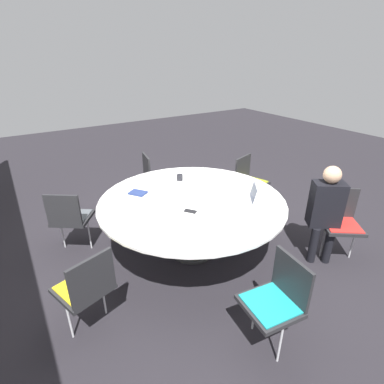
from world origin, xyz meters
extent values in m
plane|color=black|center=(0.00, 0.00, 0.00)|extent=(16.00, 16.00, 0.00)
cylinder|color=#333333|center=(0.00, 0.00, 0.01)|extent=(0.57, 0.57, 0.02)
cylinder|color=#333333|center=(0.00, 0.00, 0.37)|extent=(0.17, 0.17, 0.71)
cylinder|color=white|center=(0.00, 0.00, 0.74)|extent=(2.25, 2.25, 0.03)
cube|color=#262628|center=(-1.08, -1.47, 0.45)|extent=(0.60, 0.60, 0.04)
cube|color=red|center=(-1.08, -1.47, 0.48)|extent=(0.53, 0.53, 0.01)
cube|color=#262628|center=(-0.92, -1.59, 0.67)|extent=(0.27, 0.35, 0.40)
cylinder|color=silver|center=(-1.19, -1.62, 0.22)|extent=(0.02, 0.02, 0.43)
cylinder|color=silver|center=(-0.97, -1.33, 0.22)|extent=(0.02, 0.02, 0.43)
cube|color=#262628|center=(0.47, -1.45, 0.45)|extent=(0.53, 0.55, 0.04)
cube|color=olive|center=(0.47, -1.45, 0.48)|extent=(0.47, 0.48, 0.01)
cube|color=#262628|center=(0.65, -1.39, 0.67)|extent=(0.16, 0.41, 0.40)
cylinder|color=silver|center=(0.52, -1.62, 0.22)|extent=(0.02, 0.02, 0.43)
cylinder|color=silver|center=(0.41, -1.28, 0.22)|extent=(0.02, 0.02, 0.43)
cube|color=#262628|center=(1.50, -0.29, 0.45)|extent=(0.51, 0.50, 0.04)
cube|color=#E04C1E|center=(1.50, -0.29, 0.48)|extent=(0.45, 0.44, 0.01)
cube|color=#262628|center=(1.53, -0.10, 0.67)|extent=(0.42, 0.11, 0.40)
cylinder|color=silver|center=(1.67, -0.32, 0.22)|extent=(0.02, 0.02, 0.43)
cylinder|color=silver|center=(1.32, -0.26, 0.22)|extent=(0.02, 0.02, 0.43)
cube|color=#262628|center=(0.89, 1.24, 0.45)|extent=(0.60, 0.60, 0.04)
cube|color=#4C5156|center=(0.89, 1.24, 0.48)|extent=(0.53, 0.53, 0.01)
cube|color=#262628|center=(0.73, 1.36, 0.67)|extent=(0.27, 0.36, 0.40)
cylinder|color=silver|center=(0.99, 1.39, 0.22)|extent=(0.02, 0.02, 0.43)
cylinder|color=silver|center=(0.78, 1.10, 0.22)|extent=(0.02, 0.02, 0.43)
cube|color=#262628|center=(-0.46, 1.45, 0.45)|extent=(0.53, 0.55, 0.04)
cube|color=gold|center=(-0.46, 1.45, 0.48)|extent=(0.47, 0.48, 0.01)
cube|color=#262628|center=(-0.65, 1.39, 0.67)|extent=(0.16, 0.41, 0.40)
cylinder|color=silver|center=(-0.52, 1.63, 0.22)|extent=(0.02, 0.02, 0.43)
cylinder|color=silver|center=(-0.41, 1.28, 0.22)|extent=(0.02, 0.02, 0.43)
cube|color=#262628|center=(-1.51, 0.20, 0.45)|extent=(0.49, 0.47, 0.04)
cube|color=teal|center=(-1.51, 0.20, 0.48)|extent=(0.43, 0.42, 0.01)
cube|color=#262628|center=(-1.54, 0.00, 0.67)|extent=(0.42, 0.08, 0.40)
cylinder|color=silver|center=(-1.69, 0.22, 0.22)|extent=(0.02, 0.02, 0.43)
cylinder|color=silver|center=(-1.33, 0.17, 0.22)|extent=(0.02, 0.02, 0.43)
cylinder|color=black|center=(-1.07, -1.29, 0.24)|extent=(0.10, 0.10, 0.47)
cylinder|color=black|center=(-0.97, -1.15, 0.24)|extent=(0.10, 0.10, 0.47)
cube|color=black|center=(-0.94, -1.28, 0.75)|extent=(0.39, 0.42, 0.55)
sphere|color=tan|center=(-0.94, -1.28, 1.12)|extent=(0.20, 0.20, 0.20)
cube|color=silver|center=(-0.37, -0.50, 0.77)|extent=(0.38, 0.36, 0.02)
cube|color=silver|center=(-0.43, -0.59, 0.88)|extent=(0.28, 0.23, 0.20)
cube|color=black|center=(-0.43, -0.58, 0.88)|extent=(0.25, 0.20, 0.17)
cube|color=navy|center=(0.51, 0.49, 0.77)|extent=(0.26, 0.24, 0.02)
cylinder|color=black|center=(0.60, -0.18, 0.80)|extent=(0.09, 0.09, 0.08)
cube|color=black|center=(-0.24, 0.18, 0.76)|extent=(0.15, 0.14, 0.01)
cube|color=#513319|center=(1.69, 0.28, 0.14)|extent=(0.36, 0.16, 0.28)
camera|label=1|loc=(-2.73, 1.74, 2.38)|focal=28.00mm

